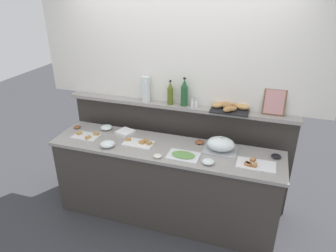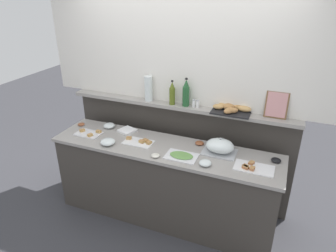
{
  "view_description": "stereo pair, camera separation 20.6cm",
  "coord_description": "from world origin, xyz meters",
  "views": [
    {
      "loc": [
        0.91,
        -2.68,
        2.5
      ],
      "look_at": [
        0.01,
        0.1,
        1.12
      ],
      "focal_mm": 32.9,
      "sensor_mm": 36.0,
      "label": 1
    },
    {
      "loc": [
        1.1,
        -2.61,
        2.5
      ],
      "look_at": [
        0.01,
        0.1,
        1.12
      ],
      "focal_mm": 32.9,
      "sensor_mm": 36.0,
      "label": 2
    }
  ],
  "objects": [
    {
      "name": "sandwich_platter_side",
      "position": [
        -0.28,
        -0.01,
        0.93
      ],
      "size": [
        0.32,
        0.19,
        0.04
      ],
      "color": "white",
      "rests_on": "buffet_counter"
    },
    {
      "name": "framed_picture",
      "position": [
        1.03,
        0.44,
        1.39
      ],
      "size": [
        0.22,
        0.07,
        0.27
      ],
      "color": "brown",
      "rests_on": "back_ledge_unit"
    },
    {
      "name": "pepper_shaker",
      "position": [
        0.23,
        0.4,
        1.29
      ],
      "size": [
        0.03,
        0.03,
        0.09
      ],
      "color": "white",
      "rests_on": "back_ledge_unit"
    },
    {
      "name": "condiment_bowl_dark",
      "position": [
        0.0,
        -0.22,
        0.93
      ],
      "size": [
        0.09,
        0.09,
        0.03
      ],
      "primitive_type": "ellipsoid",
      "color": "silver",
      "rests_on": "buffet_counter"
    },
    {
      "name": "napkin_stack",
      "position": [
        -0.54,
        0.17,
        0.93
      ],
      "size": [
        0.21,
        0.21,
        0.03
      ],
      "primitive_type": "cube",
      "rotation": [
        0.0,
        0.0,
        -0.32
      ],
      "color": "white",
      "rests_on": "buffet_counter"
    },
    {
      "name": "glass_bowl_large",
      "position": [
        -0.58,
        -0.18,
        0.95
      ],
      "size": [
        0.16,
        0.16,
        0.06
      ],
      "color": "silver",
      "rests_on": "buffet_counter"
    },
    {
      "name": "water_carafe",
      "position": [
        -0.36,
        0.4,
        1.39
      ],
      "size": [
        0.09,
        0.09,
        0.29
      ],
      "primitive_type": "cylinder",
      "color": "silver",
      "rests_on": "back_ledge_unit"
    },
    {
      "name": "condiment_bowl_red",
      "position": [
        1.12,
        0.13,
        0.93
      ],
      "size": [
        0.09,
        0.09,
        0.03
      ],
      "primitive_type": "ellipsoid",
      "color": "black",
      "rests_on": "buffet_counter"
    },
    {
      "name": "salt_shaker",
      "position": [
        0.19,
        0.4,
        1.29
      ],
      "size": [
        0.03,
        0.03,
        0.09
      ],
      "color": "white",
      "rests_on": "back_ledge_unit"
    },
    {
      "name": "upper_wall_panel",
      "position": [
        0.0,
        0.5,
        1.92
      ],
      "size": [
        3.25,
        0.08,
        1.35
      ],
      "primitive_type": "cube",
      "color": "white",
      "rests_on": "back_ledge_unit"
    },
    {
      "name": "olive_oil_bottle",
      "position": [
        -0.06,
        0.39,
        1.37
      ],
      "size": [
        0.06,
        0.06,
        0.28
      ],
      "color": "#56661E",
      "rests_on": "back_ledge_unit"
    },
    {
      "name": "condiment_bowl_cream",
      "position": [
        0.33,
        0.19,
        0.93
      ],
      "size": [
        0.09,
        0.09,
        0.03
      ],
      "primitive_type": "ellipsoid",
      "color": "brown",
      "rests_on": "buffet_counter"
    },
    {
      "name": "back_ledge_unit",
      "position": [
        0.0,
        0.48,
        0.66
      ],
      "size": [
        2.65,
        0.22,
        1.25
      ],
      "color": "#3D3833",
      "rests_on": "ground_plane"
    },
    {
      "name": "wine_bottle_green",
      "position": [
        0.09,
        0.4,
        1.39
      ],
      "size": [
        0.08,
        0.08,
        0.32
      ],
      "color": "#23562D",
      "rests_on": "back_ledge_unit"
    },
    {
      "name": "glass_bowl_extra",
      "position": [
        0.5,
        -0.18,
        0.94
      ],
      "size": [
        0.12,
        0.12,
        0.05
      ],
      "color": "silver",
      "rests_on": "buffet_counter"
    },
    {
      "name": "cold_cuts_platter",
      "position": [
        0.24,
        -0.12,
        0.93
      ],
      "size": [
        0.32,
        0.22,
        0.02
      ],
      "color": "silver",
      "rests_on": "buffet_counter"
    },
    {
      "name": "glass_bowl_small",
      "position": [
        -0.78,
        0.19,
        0.94
      ],
      "size": [
        0.14,
        0.14,
        0.05
      ],
      "color": "silver",
      "rests_on": "buffet_counter"
    },
    {
      "name": "buffet_counter",
      "position": [
        0.0,
        0.0,
        0.46
      ],
      "size": [
        2.46,
        0.6,
        0.92
      ],
      "color": "#3D3833",
      "rests_on": "ground_plane"
    },
    {
      "name": "sandwich_platter_front",
      "position": [
        -0.91,
        -0.04,
        0.93
      ],
      "size": [
        0.29,
        0.19,
        0.04
      ],
      "color": "silver",
      "rests_on": "buffet_counter"
    },
    {
      "name": "serving_cloche",
      "position": [
        0.57,
        0.1,
        0.99
      ],
      "size": [
        0.34,
        0.24,
        0.17
      ],
      "color": "#B7BABF",
      "rests_on": "buffet_counter"
    },
    {
      "name": "sandwich_platter_rear",
      "position": [
        0.93,
        -0.07,
        0.93
      ],
      "size": [
        0.36,
        0.2,
        0.04
      ],
      "color": "white",
      "rests_on": "buffet_counter"
    },
    {
      "name": "condiment_bowl_teal",
      "position": [
        -1.14,
        0.12,
        0.93
      ],
      "size": [
        0.08,
        0.08,
        0.03
      ],
      "primitive_type": "ellipsoid",
      "color": "brown",
      "rests_on": "buffet_counter"
    },
    {
      "name": "bread_basket",
      "position": [
        0.59,
        0.42,
        1.28
      ],
      "size": [
        0.4,
        0.29,
        0.08
      ],
      "color": "black",
      "rests_on": "back_ledge_unit"
    },
    {
      "name": "ground_plane",
      "position": [
        0.0,
        0.6,
        0.0
      ],
      "size": [
        12.0,
        12.0,
        0.0
      ],
      "primitive_type": "plane",
      "color": "#38383D"
    }
  ]
}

